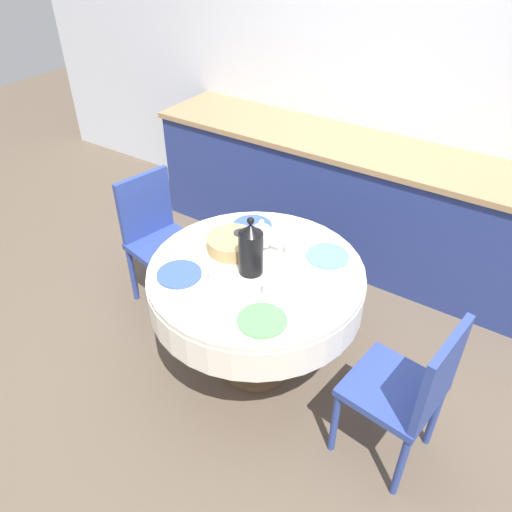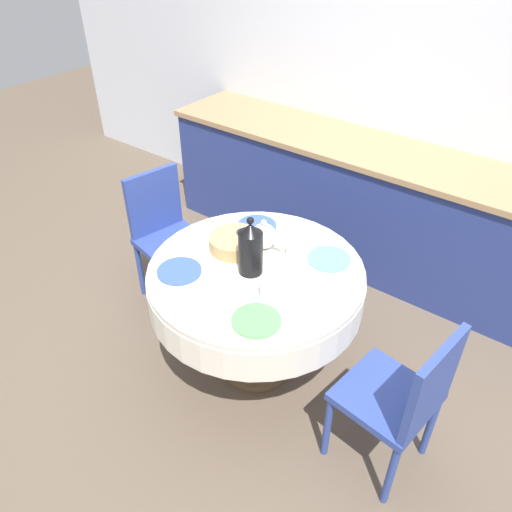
{
  "view_description": "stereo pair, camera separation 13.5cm",
  "coord_description": "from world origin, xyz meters",
  "px_view_note": "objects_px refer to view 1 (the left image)",
  "views": [
    {
      "loc": [
        1.12,
        -1.7,
        2.31
      ],
      "look_at": [
        0.0,
        0.0,
        0.81
      ],
      "focal_mm": 35.0,
      "sensor_mm": 36.0,
      "label": 1
    },
    {
      "loc": [
        1.23,
        -1.62,
        2.31
      ],
      "look_at": [
        0.0,
        0.0,
        0.81
      ],
      "focal_mm": 35.0,
      "sensor_mm": 36.0,
      "label": 2
    }
  ],
  "objects_px": {
    "coffee_carafe": "(251,249)",
    "teapot": "(262,236)",
    "chair_right": "(158,234)",
    "chair_left": "(409,389)"
  },
  "relations": [
    {
      "from": "coffee_carafe",
      "to": "teapot",
      "type": "xyz_separation_m",
      "value": [
        -0.07,
        0.2,
        -0.06
      ]
    },
    {
      "from": "chair_right",
      "to": "chair_left",
      "type": "bearing_deg",
      "value": 92.39
    },
    {
      "from": "chair_left",
      "to": "teapot",
      "type": "height_order",
      "value": "teapot"
    },
    {
      "from": "chair_right",
      "to": "teapot",
      "type": "bearing_deg",
      "value": 100.41
    },
    {
      "from": "chair_right",
      "to": "teapot",
      "type": "height_order",
      "value": "teapot"
    },
    {
      "from": "teapot",
      "to": "chair_right",
      "type": "bearing_deg",
      "value": 178.38
    },
    {
      "from": "chair_left",
      "to": "coffee_carafe",
      "type": "distance_m",
      "value": 0.98
    },
    {
      "from": "chair_left",
      "to": "coffee_carafe",
      "type": "bearing_deg",
      "value": 92.21
    },
    {
      "from": "coffee_carafe",
      "to": "teapot",
      "type": "height_order",
      "value": "coffee_carafe"
    },
    {
      "from": "chair_right",
      "to": "coffee_carafe",
      "type": "bearing_deg",
      "value": 87.77
    }
  ]
}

